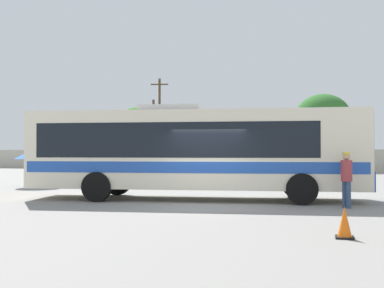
% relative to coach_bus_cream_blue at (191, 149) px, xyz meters
% --- Properties ---
extents(ground_plane, '(300.00, 300.00, 0.00)m').
position_rel_coach_bus_cream_blue_xyz_m(ground_plane, '(0.97, 8.33, -1.84)').
color(ground_plane, gray).
extents(perimeter_wall, '(80.00, 0.30, 1.93)m').
position_rel_coach_bus_cream_blue_xyz_m(perimeter_wall, '(0.97, 25.47, -0.87)').
color(perimeter_wall, '#B2AD9E').
rests_on(perimeter_wall, ground_plane).
extents(coach_bus_cream_blue, '(12.23, 4.22, 3.43)m').
position_rel_coach_bus_cream_blue_xyz_m(coach_bus_cream_blue, '(0.00, 0.00, 0.00)').
color(coach_bus_cream_blue, silver).
rests_on(coach_bus_cream_blue, ground_plane).
extents(attendant_by_bus_door, '(0.48, 0.48, 1.73)m').
position_rel_coach_bus_cream_blue_xyz_m(attendant_by_bus_door, '(5.34, -1.14, -0.85)').
color(attendant_by_bus_door, '#33476B').
rests_on(attendant_by_bus_door, ground_plane).
extents(vendor_umbrella_near_gate_blue, '(2.06, 2.06, 1.96)m').
position_rel_coach_bus_cream_blue_xyz_m(vendor_umbrella_near_gate_blue, '(-9.00, 3.52, -0.21)').
color(vendor_umbrella_near_gate_blue, gray).
rests_on(vendor_umbrella_near_gate_blue, ground_plane).
extents(parked_car_leftmost_silver, '(4.28, 2.24, 1.51)m').
position_rel_coach_bus_cream_blue_xyz_m(parked_car_leftmost_silver, '(-10.57, 21.44, -1.04)').
color(parked_car_leftmost_silver, '#B7BABF').
rests_on(parked_car_leftmost_silver, ground_plane).
extents(parked_car_second_white, '(4.43, 2.21, 1.48)m').
position_rel_coach_bus_cream_blue_xyz_m(parked_car_second_white, '(-4.88, 20.84, -1.05)').
color(parked_car_second_white, silver).
rests_on(parked_car_second_white, ground_plane).
extents(utility_pole_near, '(1.80, 0.24, 7.09)m').
position_rel_coach_bus_cream_blue_xyz_m(utility_pole_near, '(-12.06, 27.77, 1.88)').
color(utility_pole_near, '#4C3823').
rests_on(utility_pole_near, ground_plane).
extents(utility_pole_far, '(1.78, 0.53, 9.30)m').
position_rel_coach_bus_cream_blue_xyz_m(utility_pole_far, '(-11.52, 28.10, 3.00)').
color(utility_pole_far, '#4C3823').
rests_on(utility_pole_far, ground_plane).
extents(roadside_tree_left, '(4.86, 4.86, 6.76)m').
position_rel_coach_bus_cream_blue_xyz_m(roadside_tree_left, '(-15.18, 31.17, 2.84)').
color(roadside_tree_left, brown).
rests_on(roadside_tree_left, ground_plane).
extents(roadside_tree_midleft, '(3.42, 3.42, 4.90)m').
position_rel_coach_bus_cream_blue_xyz_m(roadside_tree_midleft, '(-7.11, 29.84, 1.60)').
color(roadside_tree_midleft, brown).
rests_on(roadside_tree_midleft, ground_plane).
extents(roadside_tree_midright, '(5.05, 5.05, 7.10)m').
position_rel_coach_bus_cream_blue_xyz_m(roadside_tree_midright, '(4.68, 27.86, 3.11)').
color(roadside_tree_midright, brown).
rests_on(roadside_tree_midright, ground_plane).
extents(traffic_cone_on_apron, '(0.36, 0.36, 0.64)m').
position_rel_coach_bus_cream_blue_xyz_m(traffic_cone_on_apron, '(5.04, -6.31, -1.53)').
color(traffic_cone_on_apron, black).
rests_on(traffic_cone_on_apron, ground_plane).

